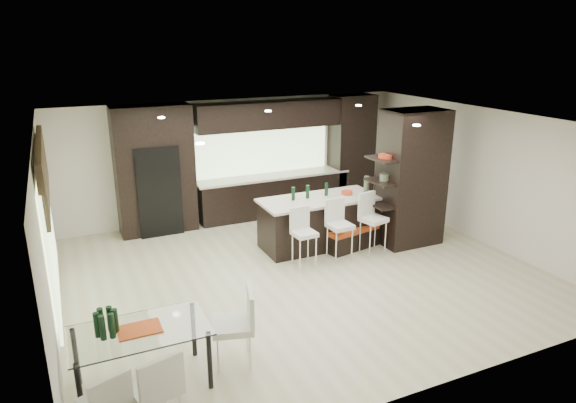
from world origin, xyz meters
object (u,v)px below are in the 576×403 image
bench (351,237)px  stool_left (304,244)px  stool_mid (340,237)px  floor_vase (365,208)px  kitchen_island (319,222)px  chair_end (233,330)px  chair_near (154,393)px  dining_table (142,358)px  stool_right (373,230)px

bench → stool_left: bearing=-173.4°
stool_mid → floor_vase: (1.03, 0.73, 0.20)m
kitchen_island → stool_mid: kitchen_island is taller
kitchen_island → chair_end: size_ratio=2.53×
stool_mid → stool_left: bearing=175.4°
bench → floor_vase: floor_vase is taller
stool_mid → chair_end: bearing=-145.8°
bench → chair_near: 5.63m
stool_mid → floor_vase: floor_vase is taller
floor_vase → chair_end: bearing=-142.7°
bench → dining_table: bearing=-160.8°
floor_vase → chair_near: 6.23m
dining_table → chair_end: bearing=-0.0°
dining_table → kitchen_island: bearing=37.3°
stool_mid → stool_right: size_ratio=0.97×
kitchen_island → chair_near: kitchen_island is taller
bench → chair_end: chair_end is taller
stool_mid → chair_near: (-3.97, -2.98, -0.02)m
floor_vase → chair_near: floor_vase is taller
stool_left → dining_table: 3.93m
dining_table → chair_near: chair_near is taller
floor_vase → chair_near: size_ratio=1.49×
stool_right → chair_near: 5.56m
floor_vase → kitchen_island: bearing=175.2°
stool_left → chair_near: (-3.24, -2.99, 0.00)m
kitchen_island → bench: bearing=-38.8°
kitchen_island → stool_mid: 0.82m
stool_right → floor_vase: (0.30, 0.74, 0.18)m
kitchen_island → floor_vase: size_ratio=1.78×
kitchen_island → stool_right: 1.10m
bench → floor_vase: bearing=21.1°
kitchen_island → stool_mid: bearing=-90.1°
stool_right → chair_end: size_ratio=1.03×
chair_near → chair_end: 1.37m
kitchen_island → bench: kitchen_island is taller
stool_left → dining_table: bearing=-148.5°
bench → dining_table: 5.20m
kitchen_island → chair_near: size_ratio=2.64×
chair_end → stool_right: bearing=-42.8°
stool_right → chair_end: bearing=-162.5°
stool_right → dining_table: size_ratio=0.61×
dining_table → chair_end: 1.13m
stool_left → bench: 1.32m
bench → chair_near: (-4.48, -3.39, 0.23)m
stool_left → bench: size_ratio=0.78×
stool_left → kitchen_island: bearing=44.9°
stool_left → dining_table: (-3.24, -2.22, -0.06)m
stool_mid → stool_right: stool_right is taller
kitchen_island → chair_near: (-3.97, -3.80, -0.04)m
stool_left → chair_end: 3.07m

